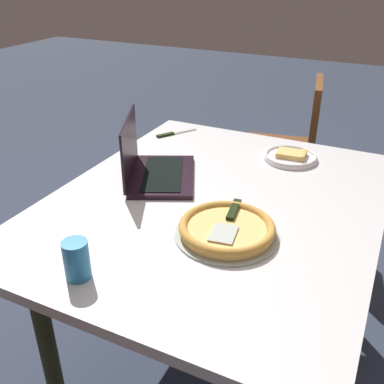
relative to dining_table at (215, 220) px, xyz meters
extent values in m
plane|color=#2E3649|center=(0.00, 0.00, -0.64)|extent=(12.00, 12.00, 0.00)
cube|color=silver|center=(0.00, 0.00, 0.07)|extent=(1.30, 1.07, 0.03)
cylinder|color=#2B2E18|center=(0.44, -0.44, -0.30)|extent=(0.06, 0.06, 0.69)
cylinder|color=#2B2E18|center=(-0.44, 0.44, -0.30)|extent=(0.06, 0.06, 0.69)
cylinder|color=#2B2E18|center=(0.44, 0.44, -0.30)|extent=(0.06, 0.06, 0.69)
cube|color=black|center=(0.06, 0.24, 0.09)|extent=(0.40, 0.35, 0.02)
cube|color=black|center=(0.06, 0.24, 0.10)|extent=(0.33, 0.25, 0.00)
cube|color=black|center=(0.01, 0.35, 0.21)|extent=(0.31, 0.15, 0.21)
cube|color=#2E4290|center=(0.02, 0.34, 0.21)|extent=(0.28, 0.13, 0.19)
cylinder|color=silver|center=(0.44, -0.14, 0.09)|extent=(0.22, 0.22, 0.01)
torus|color=silver|center=(0.44, -0.14, 0.10)|extent=(0.21, 0.21, 0.01)
cube|color=#E2B260|center=(0.44, -0.14, 0.11)|extent=(0.09, 0.12, 0.02)
cube|color=tan|center=(0.44, -0.19, 0.11)|extent=(0.09, 0.02, 0.03)
cylinder|color=#9BA89A|center=(-0.19, -0.12, 0.09)|extent=(0.31, 0.31, 0.01)
cylinder|color=#ECB768|center=(-0.19, -0.12, 0.10)|extent=(0.27, 0.27, 0.02)
torus|color=#C48D3D|center=(-0.19, -0.12, 0.11)|extent=(0.29, 0.29, 0.03)
cube|color=#B3BBB3|center=(-0.23, -0.12, 0.12)|extent=(0.11, 0.08, 0.00)
cube|color=black|center=(-0.09, -0.10, 0.12)|extent=(0.12, 0.04, 0.01)
cube|color=#B7C4BC|center=(0.52, 0.40, 0.09)|extent=(0.14, 0.10, 0.00)
cube|color=black|center=(0.45, 0.44, 0.09)|extent=(0.08, 0.06, 0.01)
cylinder|color=teal|center=(-0.53, 0.16, 0.14)|extent=(0.07, 0.07, 0.11)
cylinder|color=#3B2C0D|center=(-0.53, 0.16, 0.17)|extent=(0.06, 0.06, 0.01)
cube|color=brown|center=(1.13, 0.08, -0.18)|extent=(0.46, 0.46, 0.04)
cube|color=brown|center=(1.16, -0.09, 0.04)|extent=(0.38, 0.10, 0.39)
cylinder|color=brown|center=(1.27, 0.29, -0.42)|extent=(0.03, 0.03, 0.45)
cylinder|color=brown|center=(0.92, 0.23, -0.42)|extent=(0.03, 0.03, 0.45)
cylinder|color=brown|center=(1.33, -0.06, -0.42)|extent=(0.03, 0.03, 0.45)
cylinder|color=brown|center=(0.99, -0.12, -0.42)|extent=(0.03, 0.03, 0.45)
camera|label=1|loc=(-1.22, -0.50, 0.82)|focal=41.57mm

